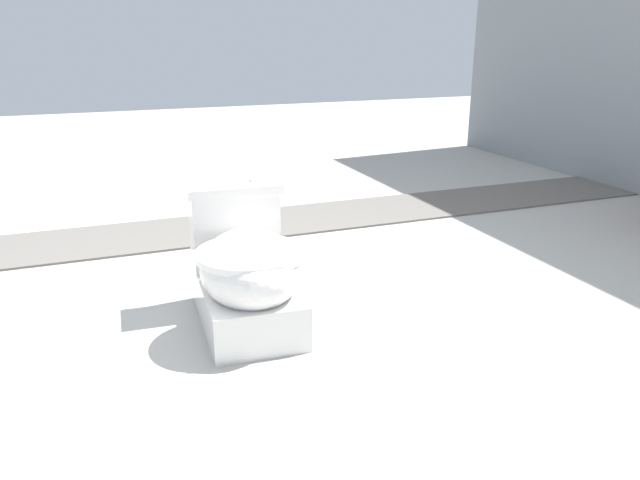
{
  "coord_description": "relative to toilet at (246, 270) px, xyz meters",
  "views": [
    {
      "loc": [
        2.11,
        -0.55,
        1.07
      ],
      "look_at": [
        -0.02,
        0.27,
        0.3
      ],
      "focal_mm": 35.0,
      "sensor_mm": 36.0,
      "label": 1
    }
  ],
  "objects": [
    {
      "name": "gravel_strip",
      "position": [
        -1.22,
        0.53,
        -0.21
      ],
      "size": [
        0.56,
        8.0,
        0.01
      ],
      "primitive_type": "cube",
      "color": "#605B56",
      "rests_on": "ground"
    },
    {
      "name": "ground_plane",
      "position": [
        0.02,
        0.03,
        -0.22
      ],
      "size": [
        14.0,
        14.0,
        0.0
      ],
      "primitive_type": "plane",
      "color": "#A8A59E"
    },
    {
      "name": "toilet",
      "position": [
        0.0,
        0.0,
        0.0
      ],
      "size": [
        0.65,
        0.41,
        0.52
      ],
      "rotation": [
        0.0,
        0.0,
        -0.06
      ],
      "color": "white",
      "rests_on": "ground"
    }
  ]
}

